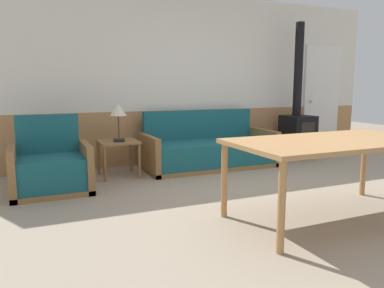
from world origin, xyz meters
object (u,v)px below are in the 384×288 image
(couch, at_px, (209,151))
(wood_stove, at_px, (298,122))
(side_table, at_px, (118,146))
(dining_table, at_px, (334,146))
(table_lamp, at_px, (118,111))
(armchair, at_px, (51,169))

(couch, height_order, wood_stove, wood_stove)
(side_table, relative_size, dining_table, 0.27)
(side_table, height_order, table_lamp, table_lamp)
(side_table, xyz_separation_m, wood_stove, (3.19, 0.14, 0.20))
(dining_table, bearing_deg, wood_stove, 56.45)
(armchair, bearing_deg, couch, 0.93)
(table_lamp, relative_size, wood_stove, 0.22)
(dining_table, xyz_separation_m, wood_stove, (1.72, 2.60, -0.07))
(couch, distance_m, table_lamp, 1.52)
(table_lamp, height_order, dining_table, table_lamp)
(couch, bearing_deg, table_lamp, 177.93)
(armchair, distance_m, wood_stove, 4.15)
(armchair, bearing_deg, dining_table, -51.40)
(couch, height_order, side_table, couch)
(couch, height_order, armchair, armchair)
(armchair, xyz_separation_m, table_lamp, (0.94, 0.53, 0.63))
(side_table, xyz_separation_m, table_lamp, (0.04, 0.09, 0.48))
(armchair, height_order, wood_stove, wood_stove)
(couch, distance_m, dining_table, 2.54)
(wood_stove, bearing_deg, armchair, -171.96)
(armchair, xyz_separation_m, wood_stove, (4.09, 0.58, 0.35))
(couch, distance_m, wood_stove, 1.81)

